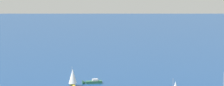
{
  "coord_description": "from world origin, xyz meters",
  "views": [
    {
      "loc": [
        -60.31,
        111.84,
        37.81
      ],
      "look_at": [
        0.0,
        0.0,
        24.02
      ],
      "focal_mm": 66.92,
      "sensor_mm": 36.0,
      "label": 1
    }
  ],
  "objects": [
    {
      "name": "sailboat_far_stbd",
      "position": [
        38.66,
        -35.91,
        3.75
      ],
      "size": [
        6.04,
        5.43,
        8.21
      ],
      "color": "gold",
      "rests_on": "ground_plane"
    },
    {
      "name": "motorboat_near_centre",
      "position": [
        34.15,
        -43.87,
        0.69
      ],
      "size": [
        8.2,
        7.39,
        2.55
      ],
      "color": "#33704C",
      "rests_on": "ground_plane"
    }
  ]
}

